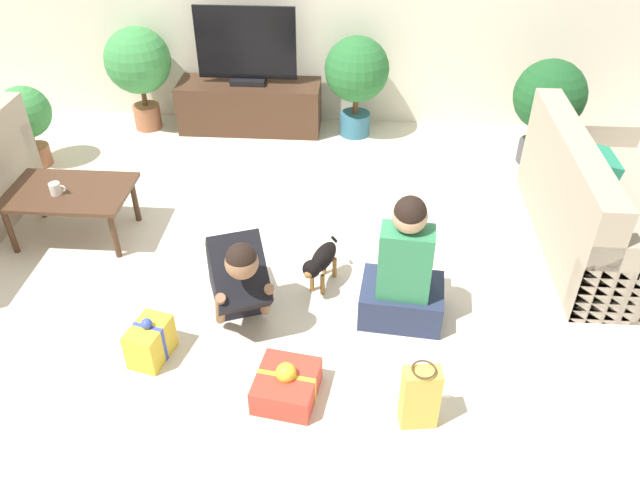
{
  "coord_description": "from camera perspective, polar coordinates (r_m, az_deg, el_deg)",
  "views": [
    {
      "loc": [
        0.64,
        -3.37,
        2.79
      ],
      "look_at": [
        0.42,
        -0.16,
        0.45
      ],
      "focal_mm": 35.0,
      "sensor_mm": 36.0,
      "label": 1
    }
  ],
  "objects": [
    {
      "name": "ground_plane",
      "position": [
        4.43,
        -5.3,
        -3.3
      ],
      "size": [
        16.0,
        16.0,
        0.0
      ],
      "primitive_type": "plane",
      "color": "beige"
    },
    {
      "name": "sofa_right",
      "position": [
        5.0,
        24.17,
        2.59
      ],
      "size": [
        0.86,
        1.81,
        0.85
      ],
      "rotation": [
        0.0,
        0.0,
        1.57
      ],
      "color": "tan",
      "rests_on": "ground_plane"
    },
    {
      "name": "coffee_table",
      "position": [
        4.96,
        -21.94,
        3.79
      ],
      "size": [
        0.89,
        0.6,
        0.41
      ],
      "color": "#472D1E",
      "rests_on": "ground_plane"
    },
    {
      "name": "tv_console",
      "position": [
        6.34,
        -6.4,
        12.06
      ],
      "size": [
        1.38,
        0.46,
        0.48
      ],
      "color": "#472D1E",
      "rests_on": "ground_plane"
    },
    {
      "name": "tv",
      "position": [
        6.14,
        -6.76,
        16.89
      ],
      "size": [
        0.94,
        0.2,
        0.73
      ],
      "color": "black",
      "rests_on": "tv_console"
    },
    {
      "name": "potted_plant_back_left",
      "position": [
        6.41,
        -16.28,
        15.18
      ],
      "size": [
        0.63,
        0.63,
        1.01
      ],
      "color": "#A36042",
      "rests_on": "ground_plane"
    },
    {
      "name": "potted_plant_corner_left",
      "position": [
        6.11,
        -25.32,
        10.14
      ],
      "size": [
        0.45,
        0.45,
        0.74
      ],
      "color": "#A36042",
      "rests_on": "ground_plane"
    },
    {
      "name": "potted_plant_corner_right",
      "position": [
        5.88,
        20.17,
        11.84
      ],
      "size": [
        0.62,
        0.62,
        0.95
      ],
      "color": "#4C4C51",
      "rests_on": "ground_plane"
    },
    {
      "name": "potted_plant_back_right",
      "position": [
        6.06,
        3.36,
        14.93
      ],
      "size": [
        0.61,
        0.61,
        0.97
      ],
      "color": "#336B84",
      "rests_on": "ground_plane"
    },
    {
      "name": "person_kneeling",
      "position": [
        3.93,
        -7.58,
        -3.26
      ],
      "size": [
        0.55,
        0.79,
        0.75
      ],
      "rotation": [
        0.0,
        0.0,
        0.36
      ],
      "color": "#23232D",
      "rests_on": "ground_plane"
    },
    {
      "name": "person_sitting",
      "position": [
        3.9,
        7.67,
        -3.22
      ],
      "size": [
        0.56,
        0.51,
        0.94
      ],
      "rotation": [
        0.0,
        0.0,
        3.05
      ],
      "color": "#283351",
      "rests_on": "ground_plane"
    },
    {
      "name": "dog",
      "position": [
        4.17,
        0.08,
        -1.93
      ],
      "size": [
        0.24,
        0.46,
        0.33
      ],
      "rotation": [
        0.0,
        0.0,
        5.92
      ],
      "color": "black",
      "rests_on": "ground_plane"
    },
    {
      "name": "gift_box_a",
      "position": [
        3.89,
        -15.25,
        -8.94
      ],
      "size": [
        0.25,
        0.32,
        0.3
      ],
      "rotation": [
        0.0,
        0.0,
        -0.24
      ],
      "color": "yellow",
      "rests_on": "ground_plane"
    },
    {
      "name": "gift_box_b",
      "position": [
        3.58,
        -3.08,
        -13.09
      ],
      "size": [
        0.38,
        0.41,
        0.25
      ],
      "rotation": [
        0.0,
        0.0,
        -0.16
      ],
      "color": "red",
      "rests_on": "ground_plane"
    },
    {
      "name": "gift_bag_a",
      "position": [
        3.42,
        9.13,
        -13.98
      ],
      "size": [
        0.21,
        0.14,
        0.42
      ],
      "rotation": [
        0.0,
        0.0,
        0.14
      ],
      "color": "#E5B74C",
      "rests_on": "ground_plane"
    },
    {
      "name": "mug",
      "position": [
        4.89,
        -23.02,
        4.34
      ],
      "size": [
        0.12,
        0.08,
        0.09
      ],
      "color": "silver",
      "rests_on": "coffee_table"
    }
  ]
}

